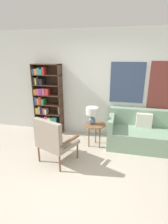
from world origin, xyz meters
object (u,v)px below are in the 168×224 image
(armchair, at_px, (53,139))
(side_table, at_px, (95,127))
(couch, at_px, (143,133))
(bookshelf, at_px, (46,102))
(table_lamp, at_px, (92,113))

(armchair, xyz_separation_m, side_table, (0.68, 0.87, -0.04))
(couch, relative_size, side_table, 2.94)
(bookshelf, distance_m, armchair, 1.63)
(side_table, relative_size, table_lamp, 1.38)
(couch, height_order, side_table, couch)
(table_lamp, bearing_deg, armchair, -125.47)
(bookshelf, height_order, table_lamp, bookshelf)
(armchair, bearing_deg, side_table, 51.74)
(table_lamp, bearing_deg, couch, 13.03)
(armchair, distance_m, side_table, 1.11)
(bookshelf, relative_size, table_lamp, 4.60)
(bookshelf, bearing_deg, couch, -5.83)
(bookshelf, bearing_deg, side_table, -20.03)
(bookshelf, height_order, couch, bookshelf)
(couch, xyz_separation_m, table_lamp, (-1.20, -0.28, 0.50))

